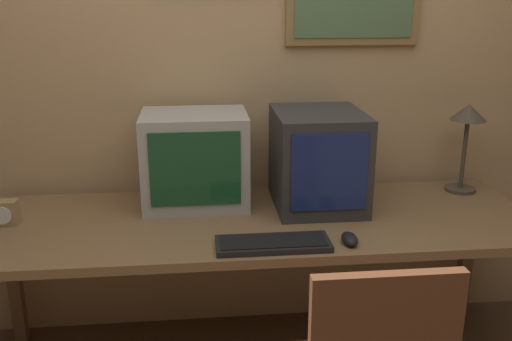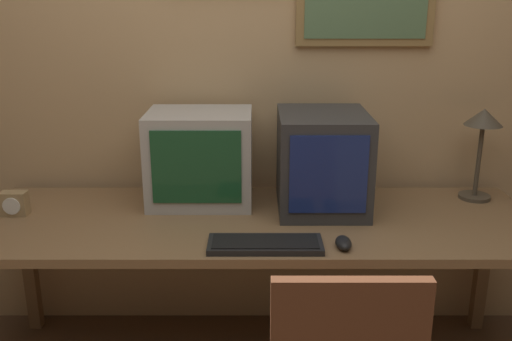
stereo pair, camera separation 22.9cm
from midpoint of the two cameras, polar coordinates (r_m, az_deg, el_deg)
wall_back at (r=2.66m, az=2.58°, el=10.69°), size 8.00×0.08×2.60m
desk at (r=2.38m, az=2.76°, el=-6.20°), size 2.32×0.76×0.73m
monitor_left at (r=2.48m, az=-2.98°, el=1.27°), size 0.45×0.35×0.40m
monitor_right at (r=2.45m, az=9.32°, el=0.90°), size 0.37×0.44×0.41m
keyboard_main at (r=2.10m, az=4.07°, el=-7.41°), size 0.42×0.16×0.03m
mouse_near_keyboard at (r=2.13m, az=11.81°, el=-7.16°), size 0.06×0.10×0.04m
desk_clock at (r=2.54m, az=-20.68°, el=-3.15°), size 0.11×0.06×0.10m
desk_lamp at (r=2.72m, az=23.99°, el=3.68°), size 0.16×0.16×0.41m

